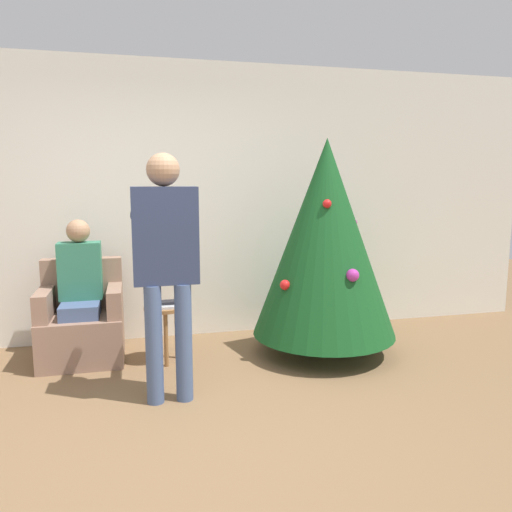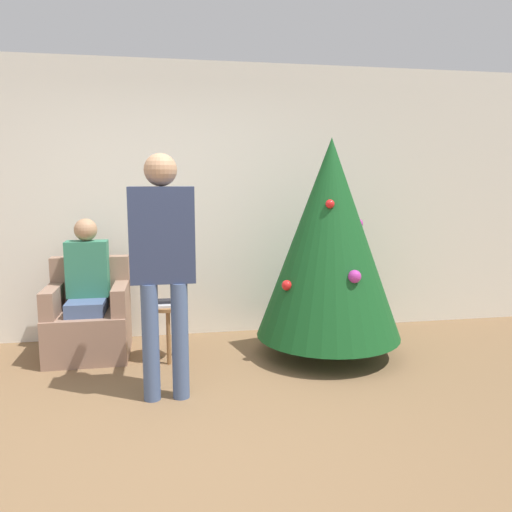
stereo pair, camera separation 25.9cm
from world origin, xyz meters
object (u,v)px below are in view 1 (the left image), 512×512
(person_seated, at_px, (80,285))
(armchair, at_px, (82,323))
(side_stool, at_px, (165,317))
(person_standing, at_px, (166,253))
(christmas_tree, at_px, (325,238))

(person_seated, bearing_deg, armchair, 90.00)
(person_seated, height_order, side_stool, person_seated)
(person_standing, bearing_deg, person_seated, 124.57)
(person_standing, height_order, side_stool, person_standing)
(christmas_tree, distance_m, person_seated, 2.18)
(christmas_tree, bearing_deg, side_stool, 175.33)
(armchair, bearing_deg, side_stool, -19.86)
(christmas_tree, height_order, side_stool, christmas_tree)
(person_seated, bearing_deg, person_standing, -55.43)
(christmas_tree, bearing_deg, person_seated, 170.64)
(side_stool, bearing_deg, person_seated, 161.56)
(christmas_tree, height_order, person_standing, christmas_tree)
(armchair, xyz_separation_m, person_standing, (0.68, -1.00, 0.74))
(person_seated, bearing_deg, christmas_tree, -9.36)
(armchair, distance_m, side_stool, 0.75)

